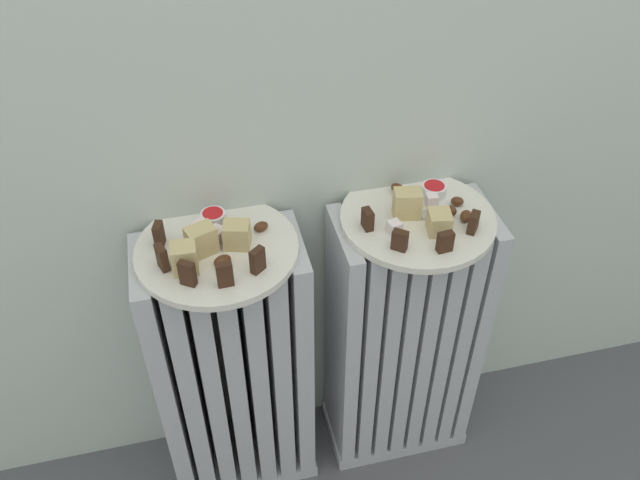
# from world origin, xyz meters

# --- Properties ---
(radiator_left) EXTENTS (0.29, 0.16, 0.61)m
(radiator_left) POSITION_xyz_m (-0.17, 0.28, 0.30)
(radiator_left) COLOR #B2B2B7
(radiator_left) RESTS_ON ground_plane
(radiator_right) EXTENTS (0.29, 0.16, 0.61)m
(radiator_right) POSITION_xyz_m (0.17, 0.28, 0.30)
(radiator_right) COLOR #B2B2B7
(radiator_right) RESTS_ON ground_plane
(plate_left) EXTENTS (0.26, 0.26, 0.01)m
(plate_left) POSITION_xyz_m (-0.17, 0.28, 0.62)
(plate_left) COLOR silver
(plate_left) RESTS_ON radiator_left
(plate_right) EXTENTS (0.26, 0.26, 0.01)m
(plate_right) POSITION_xyz_m (0.17, 0.28, 0.62)
(plate_right) COLOR silver
(plate_right) RESTS_ON radiator_right
(dark_cake_slice_left_0) EXTENTS (0.02, 0.03, 0.04)m
(dark_cake_slice_left_0) POSITION_xyz_m (-0.26, 0.31, 0.65)
(dark_cake_slice_left_0) COLOR #382114
(dark_cake_slice_left_0) RESTS_ON plate_left
(dark_cake_slice_left_1) EXTENTS (0.02, 0.03, 0.04)m
(dark_cake_slice_left_1) POSITION_xyz_m (-0.26, 0.25, 0.65)
(dark_cake_slice_left_1) COLOR #382114
(dark_cake_slice_left_1) RESTS_ON plate_left
(dark_cake_slice_left_2) EXTENTS (0.03, 0.02, 0.04)m
(dark_cake_slice_left_2) POSITION_xyz_m (-0.22, 0.21, 0.65)
(dark_cake_slice_left_2) COLOR #382114
(dark_cake_slice_left_2) RESTS_ON plate_left
(dark_cake_slice_left_3) EXTENTS (0.02, 0.01, 0.04)m
(dark_cake_slice_left_3) POSITION_xyz_m (-0.17, 0.19, 0.65)
(dark_cake_slice_left_3) COLOR #382114
(dark_cake_slice_left_3) RESTS_ON plate_left
(dark_cake_slice_left_4) EXTENTS (0.03, 0.02, 0.04)m
(dark_cake_slice_left_4) POSITION_xyz_m (-0.11, 0.21, 0.65)
(dark_cake_slice_left_4) COLOR #382114
(dark_cake_slice_left_4) RESTS_ON plate_left
(marble_cake_slice_left_0) EXTENTS (0.05, 0.05, 0.05)m
(marble_cake_slice_left_0) POSITION_xyz_m (-0.19, 0.27, 0.65)
(marble_cake_slice_left_0) COLOR tan
(marble_cake_slice_left_0) RESTS_ON plate_left
(marble_cake_slice_left_1) EXTENTS (0.05, 0.04, 0.04)m
(marble_cake_slice_left_1) POSITION_xyz_m (-0.14, 0.28, 0.65)
(marble_cake_slice_left_1) COLOR tan
(marble_cake_slice_left_1) RESTS_ON plate_left
(marble_cake_slice_left_2) EXTENTS (0.04, 0.04, 0.05)m
(marble_cake_slice_left_2) POSITION_xyz_m (-0.22, 0.24, 0.65)
(marble_cake_slice_left_2) COLOR tan
(marble_cake_slice_left_2) RESTS_ON plate_left
(turkish_delight_left_0) EXTENTS (0.03, 0.03, 0.02)m
(turkish_delight_left_0) POSITION_xyz_m (-0.19, 0.32, 0.64)
(turkish_delight_left_0) COLOR white
(turkish_delight_left_0) RESTS_ON plate_left
(turkish_delight_left_1) EXTENTS (0.03, 0.03, 0.02)m
(turkish_delight_left_1) POSITION_xyz_m (-0.17, 0.30, 0.64)
(turkish_delight_left_1) COLOR white
(turkish_delight_left_1) RESTS_ON plate_left
(medjool_date_left_0) EXTENTS (0.03, 0.02, 0.02)m
(medjool_date_left_0) POSITION_xyz_m (-0.14, 0.32, 0.63)
(medjool_date_left_0) COLOR #4C2814
(medjool_date_left_0) RESTS_ON plate_left
(medjool_date_left_1) EXTENTS (0.03, 0.02, 0.02)m
(medjool_date_left_1) POSITION_xyz_m (-0.09, 0.30, 0.63)
(medjool_date_left_1) COLOR #4C2814
(medjool_date_left_1) RESTS_ON plate_left
(medjool_date_left_2) EXTENTS (0.03, 0.03, 0.02)m
(medjool_date_left_2) POSITION_xyz_m (-0.17, 0.24, 0.63)
(medjool_date_left_2) COLOR #4C2814
(medjool_date_left_2) RESTS_ON plate_left
(jam_bowl_left) EXTENTS (0.04, 0.04, 0.02)m
(jam_bowl_left) POSITION_xyz_m (-0.17, 0.34, 0.63)
(jam_bowl_left) COLOR white
(jam_bowl_left) RESTS_ON plate_left
(dark_cake_slice_right_0) EXTENTS (0.02, 0.03, 0.04)m
(dark_cake_slice_right_0) POSITION_xyz_m (0.08, 0.27, 0.64)
(dark_cake_slice_right_0) COLOR #382114
(dark_cake_slice_right_0) RESTS_ON plate_right
(dark_cake_slice_right_1) EXTENTS (0.03, 0.03, 0.04)m
(dark_cake_slice_right_1) POSITION_xyz_m (0.11, 0.21, 0.64)
(dark_cake_slice_right_1) COLOR #382114
(dark_cake_slice_right_1) RESTS_ON plate_right
(dark_cake_slice_right_2) EXTENTS (0.03, 0.02, 0.04)m
(dark_cake_slice_right_2) POSITION_xyz_m (0.18, 0.19, 0.64)
(dark_cake_slice_right_2) COLOR #382114
(dark_cake_slice_right_2) RESTS_ON plate_right
(dark_cake_slice_right_3) EXTENTS (0.03, 0.03, 0.04)m
(dark_cake_slice_right_3) POSITION_xyz_m (0.24, 0.22, 0.64)
(dark_cake_slice_right_3) COLOR #382114
(dark_cake_slice_right_3) RESTS_ON plate_right
(marble_cake_slice_right_0) EXTENTS (0.05, 0.04, 0.05)m
(marble_cake_slice_right_0) POSITION_xyz_m (0.15, 0.29, 0.65)
(marble_cake_slice_right_0) COLOR tan
(marble_cake_slice_right_0) RESTS_ON plate_right
(marble_cake_slice_right_1) EXTENTS (0.04, 0.05, 0.04)m
(marble_cake_slice_right_1) POSITION_xyz_m (0.19, 0.23, 0.64)
(marble_cake_slice_right_1) COLOR tan
(marble_cake_slice_right_1) RESTS_ON plate_right
(turkish_delight_right_0) EXTENTS (0.02, 0.02, 0.02)m
(turkish_delight_right_0) POSITION_xyz_m (0.20, 0.31, 0.63)
(turkish_delight_right_0) COLOR white
(turkish_delight_right_0) RESTS_ON plate_right
(turkish_delight_right_1) EXTENTS (0.03, 0.03, 0.02)m
(turkish_delight_right_1) POSITION_xyz_m (0.17, 0.33, 0.64)
(turkish_delight_right_1) COLOR white
(turkish_delight_right_1) RESTS_ON plate_right
(turkish_delight_right_2) EXTENTS (0.02, 0.02, 0.02)m
(turkish_delight_right_2) POSITION_xyz_m (0.12, 0.25, 0.63)
(turkish_delight_right_2) COLOR white
(turkish_delight_right_2) RESTS_ON plate_right
(medjool_date_right_0) EXTENTS (0.03, 0.03, 0.02)m
(medjool_date_right_0) POSITION_xyz_m (0.22, 0.27, 0.63)
(medjool_date_right_0) COLOR #4C2814
(medjool_date_right_0) RESTS_ON plate_right
(medjool_date_right_1) EXTENTS (0.03, 0.02, 0.02)m
(medjool_date_right_1) POSITION_xyz_m (0.25, 0.29, 0.63)
(medjool_date_right_1) COLOR #4C2814
(medjool_date_right_1) RESTS_ON plate_right
(medjool_date_right_2) EXTENTS (0.03, 0.03, 0.02)m
(medjool_date_right_2) POSITION_xyz_m (0.16, 0.35, 0.63)
(medjool_date_right_2) COLOR #4C2814
(medjool_date_right_2) RESTS_ON plate_right
(medjool_date_right_3) EXTENTS (0.03, 0.03, 0.01)m
(medjool_date_right_3) POSITION_xyz_m (0.24, 0.25, 0.63)
(medjool_date_right_3) COLOR #4C2814
(medjool_date_right_3) RESTS_ON plate_right
(jam_bowl_right) EXTENTS (0.04, 0.04, 0.02)m
(jam_bowl_right) POSITION_xyz_m (0.22, 0.33, 0.63)
(jam_bowl_right) COLOR white
(jam_bowl_right) RESTS_ON plate_right
(fork) EXTENTS (0.02, 0.09, 0.00)m
(fork) POSITION_xyz_m (0.19, 0.25, 0.63)
(fork) COLOR #B7B7BC
(fork) RESTS_ON plate_right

